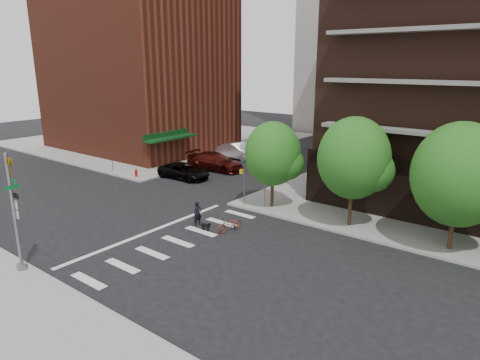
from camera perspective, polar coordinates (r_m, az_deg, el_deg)
The scene contains 17 objects.
ground at distance 27.99m, azimuth -12.58°, elevation -6.51°, with size 120.00×120.00×0.00m, color black.
sidewalk_nw at distance 60.80m, azimuth -10.40°, elevation 5.47°, with size 31.00×33.00×0.15m, color gray.
crosswalk at distance 26.43m, azimuth -9.48°, elevation -7.67°, with size 3.85×13.00×0.01m.
midrise_nw at distance 54.47m, azimuth -13.54°, elevation 14.84°, with size 21.40×15.50×20.00m.
tree_a at distance 30.31m, azimuth 4.41°, elevation 3.50°, with size 4.00×4.00×5.90m.
tree_b at distance 27.43m, azimuth 14.93°, elevation 2.83°, with size 4.50×4.50×6.65m.
tree_c at distance 25.80m, azimuth 27.19°, elevation 0.63°, with size 5.00×5.00×6.80m.
traffic_signal at distance 23.82m, azimuth -27.71°, elevation -4.96°, with size 0.90×0.75×6.00m.
pedestrian_signal at distance 31.31m, azimuth 1.18°, elevation -0.20°, with size 2.18×0.67×2.60m.
fire_hydrant at distance 40.31m, azimuth -13.69°, elevation 0.99°, with size 0.24×0.24×0.73m.
parking_meter at distance 42.96m, azimuth -16.65°, elevation 2.21°, with size 0.10×0.08×1.32m.
parked_car_black at distance 39.43m, azimuth -7.48°, elevation 1.20°, with size 5.05×2.33×1.40m, color black.
parked_car_maroon at distance 42.23m, azimuth -3.34°, elevation 2.48°, with size 5.93×2.41×1.72m, color #400E0A.
parked_car_silver at distance 47.13m, azimuth -0.24°, elevation 3.86°, with size 5.24×1.83×1.73m, color #B2B3BB.
scooter at distance 26.93m, azimuth -1.36°, elevation -5.93°, with size 0.63×1.82×0.95m, color #953419.
dog_walker at distance 27.94m, azimuth -5.66°, elevation -4.48°, with size 0.39×0.59×1.61m, color black.
dog at distance 27.17m, azimuth -4.56°, elevation -6.09°, with size 0.65×0.24×0.54m.
Camera 1 is at (20.36, -16.26, 10.25)m, focal length 32.00 mm.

